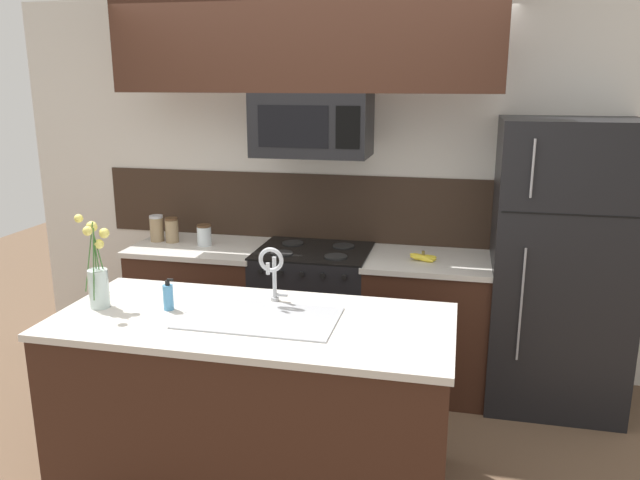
{
  "coord_description": "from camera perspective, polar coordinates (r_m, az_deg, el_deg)",
  "views": [
    {
      "loc": [
        0.95,
        -3.06,
        2.04
      ],
      "look_at": [
        0.19,
        0.27,
        1.16
      ],
      "focal_mm": 35.0,
      "sensor_mm": 36.0,
      "label": 1
    }
  ],
  "objects": [
    {
      "name": "back_counter_left",
      "position": [
        4.62,
        -10.64,
        -5.88
      ],
      "size": [
        0.92,
        0.65,
        0.91
      ],
      "color": "#381E14",
      "rests_on": "ground"
    },
    {
      "name": "rear_partition",
      "position": [
        4.45,
        4.29,
        4.83
      ],
      "size": [
        5.2,
        0.1,
        2.6
      ],
      "primitive_type": "cube",
      "color": "silver",
      "rests_on": "ground"
    },
    {
      "name": "stove_range",
      "position": [
        4.37,
        -0.59,
        -6.75
      ],
      "size": [
        0.76,
        0.64,
        0.93
      ],
      "color": "black",
      "rests_on": "ground"
    },
    {
      "name": "island_counter",
      "position": [
        3.28,
        -6.01,
        -14.49
      ],
      "size": [
        1.96,
        0.87,
        0.91
      ],
      "color": "#381E14",
      "rests_on": "ground"
    },
    {
      "name": "upper_cabinet_band",
      "position": [
        4.04,
        -1.56,
        17.58
      ],
      "size": [
        2.44,
        0.34,
        0.6
      ],
      "primitive_type": "cube",
      "color": "#381E14"
    },
    {
      "name": "flower_vase",
      "position": [
        3.36,
        -19.64,
        -3.39
      ],
      "size": [
        0.17,
        0.17,
        0.48
      ],
      "color": "silver",
      "rests_on": "island_counter"
    },
    {
      "name": "dish_soap_bottle",
      "position": [
        3.25,
        -13.7,
        -5.06
      ],
      "size": [
        0.06,
        0.05,
        0.16
      ],
      "color": "#4C93C6",
      "rests_on": "island_counter"
    },
    {
      "name": "kitchen_sink",
      "position": [
        3.1,
        -5.52,
        -8.34
      ],
      "size": [
        0.76,
        0.44,
        0.16
      ],
      "color": "#ADAFB5",
      "rests_on": "island_counter"
    },
    {
      "name": "storage_jar_short",
      "position": [
        4.44,
        -10.54,
        0.44
      ],
      "size": [
        0.1,
        0.1,
        0.15
      ],
      "color": "silver",
      "rests_on": "back_counter_left"
    },
    {
      "name": "banana_bunch",
      "position": [
        4.06,
        9.4,
        -1.59
      ],
      "size": [
        0.19,
        0.12,
        0.08
      ],
      "color": "yellow",
      "rests_on": "back_counter_right"
    },
    {
      "name": "storage_jar_tall",
      "position": [
        4.64,
        -14.7,
        1.05
      ],
      "size": [
        0.1,
        0.1,
        0.19
      ],
      "color": "#997F5B",
      "rests_on": "back_counter_left"
    },
    {
      "name": "microwave",
      "position": [
        4.06,
        -0.71,
        10.5
      ],
      "size": [
        0.74,
        0.4,
        0.4
      ],
      "color": "black"
    },
    {
      "name": "refrigerator",
      "position": [
        4.19,
        21.04,
        -2.21
      ],
      "size": [
        0.83,
        0.74,
        1.82
      ],
      "color": "black",
      "rests_on": "ground"
    },
    {
      "name": "back_counter_right",
      "position": [
        4.27,
        9.65,
        -7.55
      ],
      "size": [
        0.82,
        0.65,
        0.91
      ],
      "color": "#381E14",
      "rests_on": "ground"
    },
    {
      "name": "splash_band",
      "position": [
        4.48,
        0.35,
        2.97
      ],
      "size": [
        3.32,
        0.01,
        0.48
      ],
      "primitive_type": "cube",
      "color": "#332319",
      "rests_on": "rear_partition"
    },
    {
      "name": "storage_jar_medium",
      "position": [
        4.58,
        -13.39,
        0.9
      ],
      "size": [
        0.09,
        0.09,
        0.18
      ],
      "color": "#997F5B",
      "rests_on": "back_counter_left"
    },
    {
      "name": "ground_plane",
      "position": [
        3.8,
        -3.89,
        -18.08
      ],
      "size": [
        10.0,
        10.0,
        0.0
      ],
      "primitive_type": "plane",
      "color": "brown"
    },
    {
      "name": "sink_faucet",
      "position": [
        3.21,
        -4.41,
        -2.48
      ],
      "size": [
        0.14,
        0.14,
        0.31
      ],
      "color": "#B7BABF",
      "rests_on": "island_counter"
    }
  ]
}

